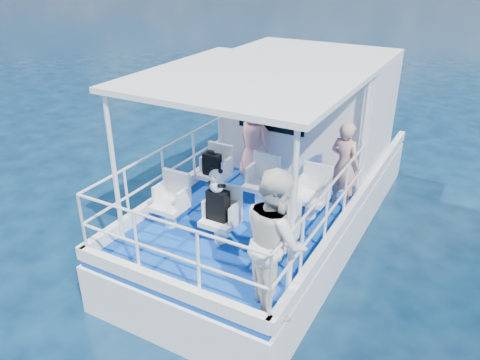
# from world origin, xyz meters

# --- Properties ---
(ground) EXTENTS (2000.00, 2000.00, 0.00)m
(ground) POSITION_xyz_m (0.00, 0.00, 0.00)
(ground) COLOR #061A30
(ground) RESTS_ON ground
(hull) EXTENTS (3.00, 7.00, 1.60)m
(hull) POSITION_xyz_m (0.00, 1.00, 0.00)
(hull) COLOR white
(hull) RESTS_ON ground
(deck) EXTENTS (2.90, 6.90, 0.10)m
(deck) POSITION_xyz_m (0.00, 1.00, 0.85)
(deck) COLOR #0B3A9D
(deck) RESTS_ON hull
(cabin) EXTENTS (2.85, 2.00, 2.20)m
(cabin) POSITION_xyz_m (0.00, 2.30, 2.00)
(cabin) COLOR white
(cabin) RESTS_ON deck
(canopy) EXTENTS (3.00, 3.20, 0.08)m
(canopy) POSITION_xyz_m (0.00, -0.20, 3.14)
(canopy) COLOR white
(canopy) RESTS_ON cabin
(canopy_posts) EXTENTS (2.77, 2.97, 2.20)m
(canopy_posts) POSITION_xyz_m (0.00, -0.25, 2.00)
(canopy_posts) COLOR white
(canopy_posts) RESTS_ON deck
(railings) EXTENTS (2.84, 3.59, 1.00)m
(railings) POSITION_xyz_m (0.00, -0.58, 1.40)
(railings) COLOR white
(railings) RESTS_ON deck
(seat_port_fwd) EXTENTS (0.48, 0.46, 0.38)m
(seat_port_fwd) POSITION_xyz_m (-0.90, 0.20, 1.09)
(seat_port_fwd) COLOR white
(seat_port_fwd) RESTS_ON deck
(seat_center_fwd) EXTENTS (0.48, 0.46, 0.38)m
(seat_center_fwd) POSITION_xyz_m (0.00, 0.20, 1.09)
(seat_center_fwd) COLOR white
(seat_center_fwd) RESTS_ON deck
(seat_stbd_fwd) EXTENTS (0.48, 0.46, 0.38)m
(seat_stbd_fwd) POSITION_xyz_m (0.90, 0.20, 1.09)
(seat_stbd_fwd) COLOR white
(seat_stbd_fwd) RESTS_ON deck
(seat_port_aft) EXTENTS (0.48, 0.46, 0.38)m
(seat_port_aft) POSITION_xyz_m (-0.90, -1.10, 1.09)
(seat_port_aft) COLOR white
(seat_port_aft) RESTS_ON deck
(seat_center_aft) EXTENTS (0.48, 0.46, 0.38)m
(seat_center_aft) POSITION_xyz_m (0.00, -1.10, 1.09)
(seat_center_aft) COLOR white
(seat_center_aft) RESTS_ON deck
(seat_stbd_aft) EXTENTS (0.48, 0.46, 0.38)m
(seat_stbd_aft) POSITION_xyz_m (0.90, -1.10, 1.09)
(seat_stbd_aft) COLOR white
(seat_stbd_aft) RESTS_ON deck
(passenger_port_fwd) EXTENTS (0.67, 0.59, 1.50)m
(passenger_port_fwd) POSITION_xyz_m (-0.56, 1.02, 1.65)
(passenger_port_fwd) COLOR #D98D8D
(passenger_port_fwd) RESTS_ON deck
(passenger_stbd_fwd) EXTENTS (0.62, 0.50, 1.48)m
(passenger_stbd_fwd) POSITION_xyz_m (1.20, 0.82, 1.64)
(passenger_stbd_fwd) COLOR tan
(passenger_stbd_fwd) RESTS_ON deck
(passenger_stbd_aft) EXTENTS (1.08, 1.10, 1.78)m
(passenger_stbd_aft) POSITION_xyz_m (1.25, -1.92, 1.79)
(passenger_stbd_aft) COLOR silver
(passenger_stbd_aft) RESTS_ON deck
(backpack_port) EXTENTS (0.29, 0.17, 0.39)m
(backpack_port) POSITION_xyz_m (-0.89, 0.12, 1.47)
(backpack_port) COLOR black
(backpack_port) RESTS_ON seat_port_fwd
(backpack_center) EXTENTS (0.30, 0.17, 0.46)m
(backpack_center) POSITION_xyz_m (-0.02, -1.11, 1.51)
(backpack_center) COLOR black
(backpack_center) RESTS_ON seat_center_aft
(compact_camera) EXTENTS (0.10, 0.06, 0.06)m
(compact_camera) POSITION_xyz_m (-0.91, 0.11, 1.70)
(compact_camera) COLOR black
(compact_camera) RESTS_ON backpack_port
(panda) EXTENTS (0.23, 0.19, 0.36)m
(panda) POSITION_xyz_m (-0.02, -1.13, 1.92)
(panda) COLOR white
(panda) RESTS_ON backpack_center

